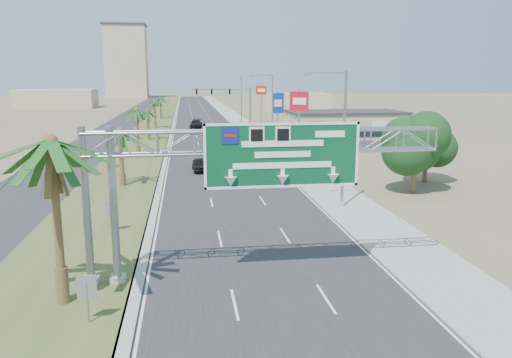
{
  "coord_description": "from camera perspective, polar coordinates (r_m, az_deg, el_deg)",
  "views": [
    {
      "loc": [
        -3.89,
        -12.67,
        9.45
      ],
      "look_at": [
        -0.22,
        13.06,
        4.2
      ],
      "focal_mm": 35.0,
      "sensor_mm": 36.0,
      "label": 1
    }
  ],
  "objects": [
    {
      "name": "sidewalk_right",
      "position": [
        123.65,
        -2.37,
        7.05
      ],
      "size": [
        4.0,
        300.0,
        0.1
      ],
      "primitive_type": "cube",
      "color": "#9E9B93",
      "rests_on": "ground"
    },
    {
      "name": "pole_sign_red_far",
      "position": [
        102.13,
        0.6,
        9.76
      ],
      "size": [
        2.13,
        1.17,
        8.22
      ],
      "color": "gray",
      "rests_on": "ground"
    },
    {
      "name": "car_far",
      "position": [
        98.02,
        -6.87,
        6.26
      ],
      "size": [
        2.66,
        5.55,
        1.56
      ],
      "primitive_type": "imported",
      "rotation": [
        0.0,
        0.0,
        -0.09
      ],
      "color": "black",
      "rests_on": "ground"
    },
    {
      "name": "streetlight_far",
      "position": [
        101.4,
        -1.8,
        8.73
      ],
      "size": [
        3.27,
        0.44,
        10.0
      ],
      "color": "gray",
      "rests_on": "ground"
    },
    {
      "name": "median_grass",
      "position": [
        123.18,
        -11.02,
        6.84
      ],
      "size": [
        7.0,
        300.0,
        0.12
      ],
      "primitive_type": "cube",
      "color": "#475A27",
      "rests_on": "ground"
    },
    {
      "name": "palm_near",
      "position": [
        21.49,
        -22.41,
        3.82
      ],
      "size": [
        5.7,
        5.7,
        8.35
      ],
      "color": "brown",
      "rests_on": "ground"
    },
    {
      "name": "median_signback_a",
      "position": [
        20.69,
        -18.76,
        -11.97
      ],
      "size": [
        0.75,
        0.08,
        2.08
      ],
      "color": "gray",
      "rests_on": "ground"
    },
    {
      "name": "building_distant_right",
      "position": [
        156.54,
        4.44,
        8.84
      ],
      "size": [
        20.0,
        12.0,
        5.0
      ],
      "primitive_type": "cube",
      "color": "tan",
      "rests_on": "ground"
    },
    {
      "name": "sign_gantry",
      "position": [
        23.03,
        -0.98,
        2.94
      ],
      "size": [
        16.75,
        1.24,
        7.5
      ],
      "color": "gray",
      "rests_on": "ground"
    },
    {
      "name": "pole_sign_blue",
      "position": [
        74.81,
        2.51,
        8.44
      ],
      "size": [
        1.95,
        1.1,
        7.56
      ],
      "color": "gray",
      "rests_on": "ground"
    },
    {
      "name": "car_mid_lane",
      "position": [
        68.77,
        -3.57,
        4.08
      ],
      "size": [
        1.87,
        4.32,
        1.38
      ],
      "primitive_type": "imported",
      "rotation": [
        0.0,
        0.0,
        -0.1
      ],
      "color": "#691009",
      "rests_on": "ground"
    },
    {
      "name": "road",
      "position": [
        123.1,
        -6.34,
        6.95
      ],
      "size": [
        12.0,
        300.0,
        0.02
      ],
      "primitive_type": "cube",
      "color": "#28282B",
      "rests_on": "ground"
    },
    {
      "name": "car_right_lane",
      "position": [
        71.47,
        -2.69,
        4.34
      ],
      "size": [
        2.51,
        4.89,
        1.32
      ],
      "primitive_type": "imported",
      "rotation": [
        0.0,
        0.0,
        0.07
      ],
      "color": "gray",
      "rests_on": "ground"
    },
    {
      "name": "opposing_road",
      "position": [
        123.73,
        -14.28,
        6.69
      ],
      "size": [
        8.0,
        300.0,
        0.02
      ],
      "primitive_type": "cube",
      "color": "#28282B",
      "rests_on": "ground"
    },
    {
      "name": "palm_row_d",
      "position": [
        79.03,
        -12.28,
        7.51
      ],
      "size": [
        3.99,
        3.99,
        5.45
      ],
      "color": "brown",
      "rests_on": "ground"
    },
    {
      "name": "median_signback_b",
      "position": [
        32.03,
        -16.16,
        -3.51
      ],
      "size": [
        0.75,
        0.08,
        2.08
      ],
      "color": "gray",
      "rests_on": "ground"
    },
    {
      "name": "oak_near",
      "position": [
        43.32,
        17.85,
        4.35
      ],
      "size": [
        4.5,
        4.5,
        6.8
      ],
      "color": "brown",
      "rests_on": "ground"
    },
    {
      "name": "palm_row_b",
      "position": [
        45.25,
        -15.27,
        5.24
      ],
      "size": [
        3.99,
        3.99,
        5.95
      ],
      "color": "brown",
      "rests_on": "ground"
    },
    {
      "name": "store_building",
      "position": [
        83.16,
        10.11,
        6.1
      ],
      "size": [
        18.0,
        10.0,
        4.0
      ],
      "primitive_type": "cube",
      "color": "tan",
      "rests_on": "ground"
    },
    {
      "name": "streetlight_near",
      "position": [
        36.74,
        9.7,
        3.82
      ],
      "size": [
        3.27,
        0.44,
        10.0
      ],
      "color": "gray",
      "rests_on": "ground"
    },
    {
      "name": "palm_row_f",
      "position": [
        122.89,
        -10.87,
        9.01
      ],
      "size": [
        3.99,
        3.99,
        5.75
      ],
      "color": "brown",
      "rests_on": "ground"
    },
    {
      "name": "signal_mast",
      "position": [
        85.25,
        -2.03,
        8.32
      ],
      "size": [
        10.28,
        0.71,
        8.0
      ],
      "color": "gray",
      "rests_on": "ground"
    },
    {
      "name": "car_left_lane",
      "position": [
        51.88,
        -6.36,
        1.63
      ],
      "size": [
        1.82,
        4.12,
        1.38
      ],
      "primitive_type": "imported",
      "rotation": [
        0.0,
        0.0,
        0.05
      ],
      "color": "black",
      "rests_on": "ground"
    },
    {
      "name": "palm_row_e",
      "position": [
        97.93,
        -11.53,
        8.64
      ],
      "size": [
        3.99,
        3.99,
        6.15
      ],
      "color": "brown",
      "rests_on": "ground"
    },
    {
      "name": "streetlight_mid",
      "position": [
        65.8,
        1.7,
        7.27
      ],
      "size": [
        3.27,
        0.44,
        10.0
      ],
      "color": "gray",
      "rests_on": "ground"
    },
    {
      "name": "pole_sign_red_near",
      "position": [
        64.07,
        4.95,
        8.5
      ],
      "size": [
        2.35,
        1.15,
        8.04
      ],
      "color": "gray",
      "rests_on": "ground"
    },
    {
      "name": "tower_distant",
      "position": [
        264.29,
        -14.6,
        12.81
      ],
      "size": [
        20.0,
        16.0,
        35.0
      ],
      "primitive_type": "cube",
      "color": "#B7AA8A",
      "rests_on": "ground"
    },
    {
      "name": "palm_row_c",
      "position": [
        61.05,
        -13.5,
        7.55
      ],
      "size": [
        3.99,
        3.99,
        6.75
      ],
      "color": "brown",
      "rests_on": "ground"
    },
    {
      "name": "oak_far",
      "position": [
        48.29,
        18.95,
        4.1
      ],
      "size": [
        3.5,
        3.5,
        5.6
      ],
      "color": "brown",
      "rests_on": "ground"
    },
    {
      "name": "building_distant_left",
      "position": [
        177.61,
        -21.75,
        8.54
      ],
      "size": [
        24.0,
        14.0,
        6.0
      ],
      "primitive_type": "cube",
      "color": "tan",
      "rests_on": "ground"
    }
  ]
}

